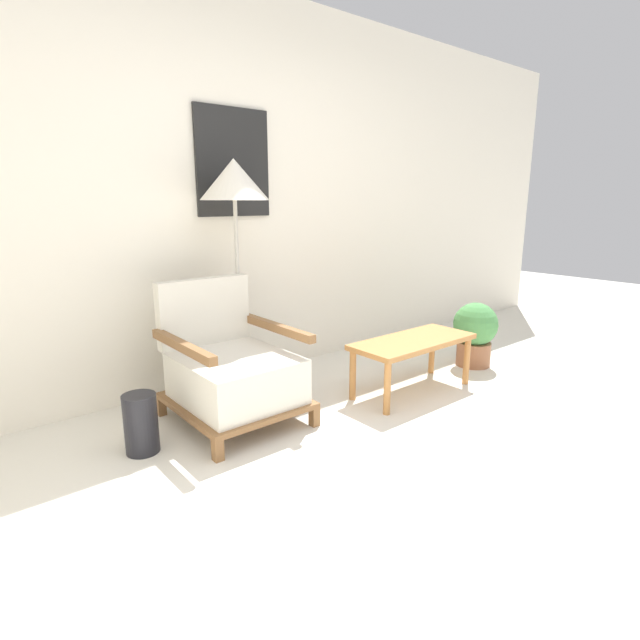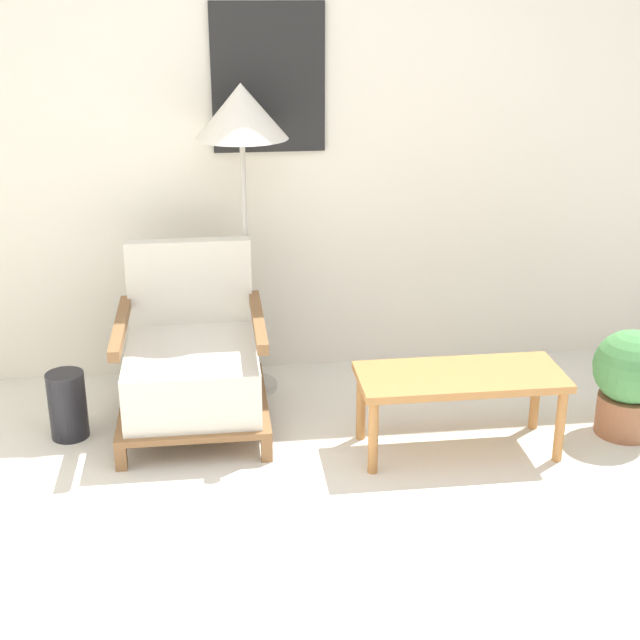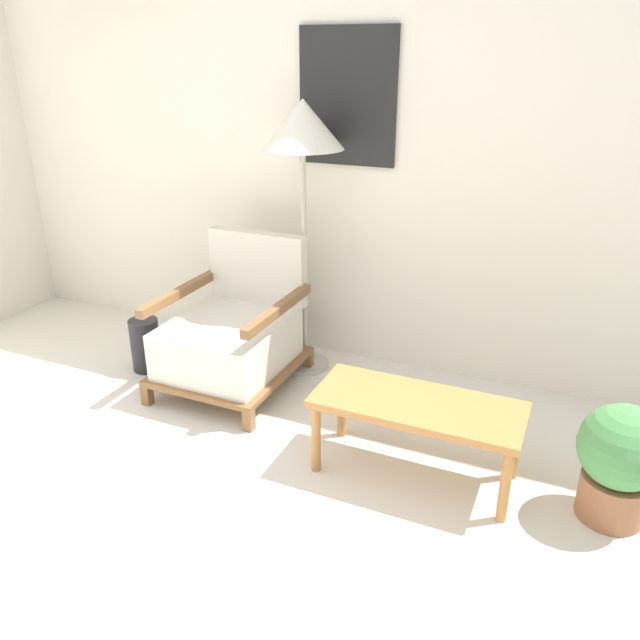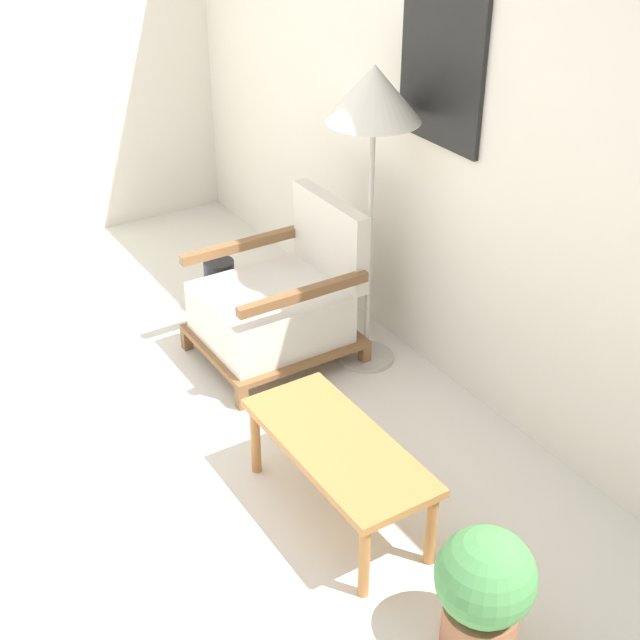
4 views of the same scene
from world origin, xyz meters
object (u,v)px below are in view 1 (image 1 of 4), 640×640
floor_lamp (234,190)px  vase (141,424)px  coffee_table (413,346)px  potted_plant (475,332)px  armchair (231,370)px

floor_lamp → vase: bearing=-153.9°
vase → coffee_table: bearing=-11.0°
potted_plant → coffee_table: bearing=-176.3°
armchair → coffee_table: armchair is taller
potted_plant → armchair: bearing=170.1°
armchair → coffee_table: size_ratio=0.90×
armchair → vase: (-0.58, -0.06, -0.15)m
floor_lamp → coffee_table: bearing=-40.3°
vase → potted_plant: size_ratio=0.63×
armchair → vase: bearing=-174.3°
floor_lamp → potted_plant: (1.73, -0.71, -1.08)m
vase → floor_lamp: bearing=26.1°
armchair → potted_plant: bearing=-9.9°
floor_lamp → potted_plant: floor_lamp is taller
floor_lamp → coffee_table: size_ratio=1.70×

